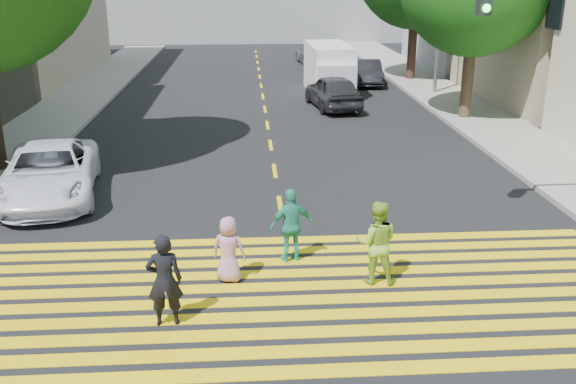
{
  "coord_description": "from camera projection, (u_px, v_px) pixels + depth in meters",
  "views": [
    {
      "loc": [
        -0.82,
        -9.33,
        5.68
      ],
      "look_at": [
        0.0,
        3.0,
        1.4
      ],
      "focal_mm": 40.0,
      "sensor_mm": 36.0,
      "label": 1
    }
  ],
  "objects": [
    {
      "name": "pedestrian_extra",
      "position": [
        292.0,
        226.0,
        13.0
      ],
      "size": [
        0.98,
        0.6,
        1.56
      ],
      "primitive_type": "imported",
      "rotation": [
        0.0,
        0.0,
        3.4
      ],
      "color": "teal",
      "rests_on": "ground"
    },
    {
      "name": "white_van",
      "position": [
        329.0,
        71.0,
        30.85
      ],
      "size": [
        2.0,
        4.99,
        2.33
      ],
      "rotation": [
        0.0,
        0.0,
        0.03
      ],
      "color": "white",
      "rests_on": "ground"
    },
    {
      "name": "curb_red",
      "position": [
        3.0,
        209.0,
        15.91
      ],
      "size": [
        0.2,
        8.0,
        0.16
      ],
      "primitive_type": "cube",
      "color": "maroon",
      "rests_on": "ground"
    },
    {
      "name": "lane_line",
      "position": [
        262.0,
        91.0,
        31.92
      ],
      "size": [
        0.12,
        34.4,
        0.01
      ],
      "color": "yellow",
      "rests_on": "ground"
    },
    {
      "name": "white_sedan",
      "position": [
        49.0,
        172.0,
        16.71
      ],
      "size": [
        3.05,
        5.29,
        1.39
      ],
      "primitive_type": "imported",
      "rotation": [
        0.0,
        0.0,
        0.16
      ],
      "color": "white",
      "rests_on": "ground"
    },
    {
      "name": "ground",
      "position": [
        300.0,
        330.0,
        10.71
      ],
      "size": [
        120.0,
        120.0,
        0.0
      ],
      "primitive_type": "plane",
      "color": "black"
    },
    {
      "name": "pedestrian_man",
      "position": [
        165.0,
        280.0,
        10.63
      ],
      "size": [
        0.63,
        0.44,
        1.63
      ],
      "primitive_type": "imported",
      "rotation": [
        0.0,
        0.0,
        3.23
      ],
      "color": "black",
      "rests_on": "ground"
    },
    {
      "name": "sidewalk_left",
      "position": [
        86.0,
        93.0,
        30.89
      ],
      "size": [
        3.0,
        40.0,
        0.15
      ],
      "primitive_type": "cube",
      "color": "gray",
      "rests_on": "ground"
    },
    {
      "name": "crosswalk",
      "position": [
        294.0,
        293.0,
        11.91
      ],
      "size": [
        13.4,
        5.3,
        0.01
      ],
      "color": "yellow",
      "rests_on": "ground"
    },
    {
      "name": "pedestrian_child",
      "position": [
        229.0,
        249.0,
        12.2
      ],
      "size": [
        0.73,
        0.58,
        1.31
      ],
      "primitive_type": "imported",
      "rotation": [
        0.0,
        0.0,
        2.86
      ],
      "color": "#BB81A6",
      "rests_on": "ground"
    },
    {
      "name": "dark_car_near",
      "position": [
        333.0,
        91.0,
        27.68
      ],
      "size": [
        2.31,
        4.49,
        1.46
      ],
      "primitive_type": "imported",
      "rotation": [
        0.0,
        0.0,
        3.28
      ],
      "color": "#232326",
      "rests_on": "ground"
    },
    {
      "name": "sidewalk_right",
      "position": [
        482.0,
        120.0,
        25.36
      ],
      "size": [
        3.0,
        60.0,
        0.15
      ],
      "primitive_type": "cube",
      "color": "gray",
      "rests_on": "ground"
    },
    {
      "name": "dark_car_parked",
      "position": [
        368.0,
        72.0,
        33.53
      ],
      "size": [
        1.6,
        3.9,
        1.26
      ],
      "primitive_type": "imported",
      "rotation": [
        0.0,
        0.0,
        -0.07
      ],
      "color": "black",
      "rests_on": "ground"
    },
    {
      "name": "pedestrian_woman",
      "position": [
        377.0,
        243.0,
        12.09
      ],
      "size": [
        0.89,
        0.74,
        1.64
      ],
      "primitive_type": "imported",
      "rotation": [
        0.0,
        0.0,
        2.98
      ],
      "color": "#92C036",
      "rests_on": "ground"
    },
    {
      "name": "silver_car",
      "position": [
        314.0,
        54.0,
        40.84
      ],
      "size": [
        2.24,
        4.71,
        1.32
      ],
      "primitive_type": "imported",
      "rotation": [
        0.0,
        0.0,
        3.23
      ],
      "color": "gray",
      "rests_on": "ground"
    }
  ]
}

